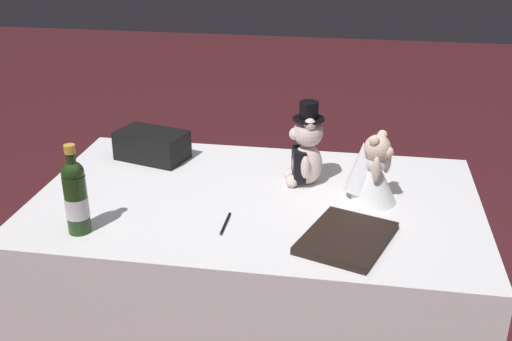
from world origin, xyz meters
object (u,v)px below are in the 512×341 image
signing_pen (225,224)px  teddy_bear_bride (371,171)px  champagne_bottle (76,196)px  gift_case_black (152,145)px  guestbook (347,238)px  teddy_bear_groom (305,149)px

signing_pen → teddy_bear_bride: bearing=-150.0°
signing_pen → champagne_bottle: bearing=14.3°
signing_pen → gift_case_black: bearing=-50.9°
champagne_bottle → guestbook: bearing=-174.7°
champagne_bottle → guestbook: 0.81m
guestbook → champagne_bottle: bearing=24.4°
signing_pen → teddy_bear_groom: bearing=-121.3°
champagne_bottle → gift_case_black: bearing=-93.7°
gift_case_black → guestbook: gift_case_black is taller
champagne_bottle → signing_pen: champagne_bottle is taller
signing_pen → guestbook: bearing=174.7°
champagne_bottle → gift_case_black: 0.59m
gift_case_black → teddy_bear_bride: bearing=164.8°
teddy_bear_groom → teddy_bear_bride: size_ratio=1.24×
champagne_bottle → teddy_bear_bride: bearing=-157.3°
signing_pen → gift_case_black: size_ratio=0.49×
teddy_bear_groom → signing_pen: bearing=58.7°
champagne_bottle → teddy_bear_groom: bearing=-144.4°
champagne_bottle → signing_pen: bearing=-165.7°
teddy_bear_bride → signing_pen: (0.44, 0.25, -0.10)m
champagne_bottle → gift_case_black: (-0.04, -0.59, -0.06)m
teddy_bear_bride → guestbook: teddy_bear_bride is taller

